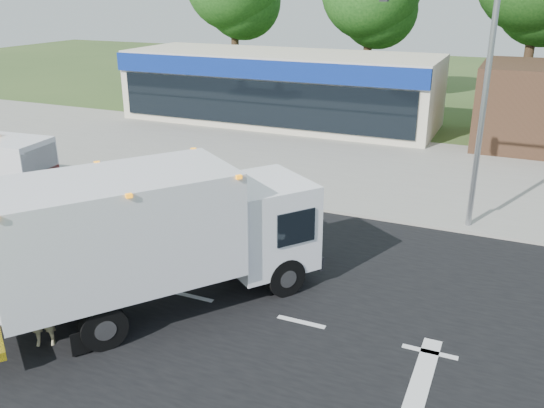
# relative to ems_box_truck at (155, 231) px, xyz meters

# --- Properties ---
(ground) EXTENTS (120.00, 120.00, 0.00)m
(ground) POSITION_rel_ems_box_truck_xyz_m (3.49, 0.72, -2.05)
(ground) COLOR #385123
(ground) RESTS_ON ground
(road_asphalt) EXTENTS (60.00, 14.00, 0.02)m
(road_asphalt) POSITION_rel_ems_box_truck_xyz_m (3.49, 0.72, -2.05)
(road_asphalt) COLOR black
(road_asphalt) RESTS_ON ground
(sidewalk) EXTENTS (60.00, 2.40, 0.12)m
(sidewalk) POSITION_rel_ems_box_truck_xyz_m (3.49, 8.92, -1.99)
(sidewalk) COLOR gray
(sidewalk) RESTS_ON ground
(parking_apron) EXTENTS (60.00, 9.00, 0.02)m
(parking_apron) POSITION_rel_ems_box_truck_xyz_m (3.49, 14.72, -2.04)
(parking_apron) COLOR gray
(parking_apron) RESTS_ON ground
(lane_markings) EXTENTS (55.20, 7.00, 0.01)m
(lane_markings) POSITION_rel_ems_box_truck_xyz_m (4.84, -0.63, -2.03)
(lane_markings) COLOR silver
(lane_markings) RESTS_ON road_asphalt
(ems_box_truck) EXTENTS (6.77, 7.91, 3.56)m
(ems_box_truck) POSITION_rel_ems_box_truck_xyz_m (0.00, 0.00, 0.00)
(ems_box_truck) COLOR black
(ems_box_truck) RESTS_ON ground
(emergency_worker) EXTENTS (0.75, 0.70, 1.83)m
(emergency_worker) POSITION_rel_ems_box_truck_xyz_m (-1.41, -2.38, -1.15)
(emergency_worker) COLOR tan
(emergency_worker) RESTS_ON ground
(retail_strip_mall) EXTENTS (18.00, 6.20, 4.00)m
(retail_strip_mall) POSITION_rel_ems_box_truck_xyz_m (-5.51, 20.65, -0.04)
(retail_strip_mall) COLOR beige
(retail_strip_mall) RESTS_ON ground
(traffic_signal_pole) EXTENTS (3.51, 0.25, 8.00)m
(traffic_signal_pole) POSITION_rel_ems_box_truck_xyz_m (5.85, 8.32, 2.87)
(traffic_signal_pole) COLOR gray
(traffic_signal_pole) RESTS_ON ground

